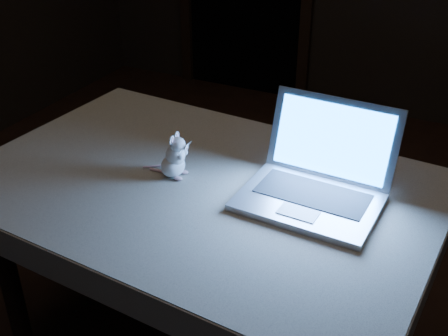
% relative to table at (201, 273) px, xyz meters
% --- Properties ---
extents(table, '(1.44, 0.99, 0.74)m').
position_rel_table_xyz_m(table, '(0.00, 0.00, 0.00)').
color(table, black).
rests_on(table, floor).
extents(tablecloth, '(1.61, 1.19, 0.10)m').
position_rel_table_xyz_m(tablecloth, '(-0.01, 0.03, 0.33)').
color(tablecloth, '#BCB39E').
rests_on(tablecloth, table).
extents(laptop, '(0.42, 0.37, 0.28)m').
position_rel_table_xyz_m(laptop, '(0.36, 0.03, 0.52)').
color(laptop, '#B7B8BC').
rests_on(laptop, tablecloth).
extents(plush_mouse, '(0.14, 0.14, 0.15)m').
position_rel_table_xyz_m(plush_mouse, '(-0.09, -0.00, 0.45)').
color(plush_mouse, white).
rests_on(plush_mouse, tablecloth).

